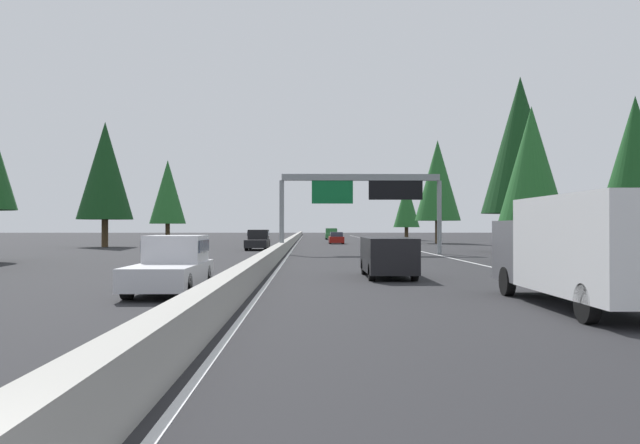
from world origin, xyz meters
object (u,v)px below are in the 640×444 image
(sedan_mid_right, at_px, (336,238))
(oncoming_near, at_px, (172,264))
(conifer_right_distant, at_px, (406,204))
(conifer_right_near, at_px, (532,167))
(sign_gantry_overhead, at_px, (363,190))
(conifer_right_far, at_px, (438,181))
(conifer_left_far, at_px, (168,192))
(box_truck_mid_center, at_px, (584,247))
(conifer_right_mid, at_px, (520,145))
(pickup_distant_a, at_px, (331,234))
(conifer_left_mid, at_px, (105,171))
(oncoming_far, at_px, (258,240))
(minivan_far_left, at_px, (388,255))
(conifer_right_foreground, at_px, (635,165))

(sedan_mid_right, height_order, oncoming_near, oncoming_near)
(conifer_right_distant, bearing_deg, conifer_right_near, 178.39)
(sedan_mid_right, bearing_deg, sign_gantry_overhead, -178.44)
(conifer_right_far, height_order, conifer_left_far, conifer_right_far)
(box_truck_mid_center, relative_size, conifer_right_mid, 0.57)
(conifer_right_far, bearing_deg, pickup_distant_a, 26.94)
(conifer_right_mid, height_order, conifer_left_far, conifer_right_mid)
(conifer_left_far, bearing_deg, conifer_left_mid, 176.78)
(conifer_right_far, xyz_separation_m, conifer_left_far, (9.96, 36.63, -0.96))
(box_truck_mid_center, relative_size, oncoming_far, 1.52)
(oncoming_far, xyz_separation_m, conifer_left_mid, (8.25, 16.77, 7.13))
(minivan_far_left, height_order, pickup_distant_a, pickup_distant_a)
(sedan_mid_right, distance_m, conifer_right_mid, 30.91)
(conifer_right_mid, height_order, conifer_right_distant, conifer_right_mid)
(oncoming_far, distance_m, conifer_right_near, 28.34)
(conifer_right_distant, bearing_deg, box_truck_mid_center, 174.56)
(sign_gantry_overhead, bearing_deg, pickup_distant_a, 0.50)
(conifer_right_mid, bearing_deg, pickup_distant_a, 15.04)
(sign_gantry_overhead, relative_size, minivan_far_left, 2.54)
(pickup_distant_a, height_order, conifer_right_mid, conifer_right_mid)
(sedan_mid_right, bearing_deg, conifer_right_far, -81.94)
(box_truck_mid_center, height_order, conifer_right_far, conifer_right_far)
(conifer_right_far, height_order, conifer_left_mid, conifer_right_far)
(oncoming_near, bearing_deg, conifer_right_near, 133.83)
(sign_gantry_overhead, bearing_deg, conifer_left_mid, 54.99)
(pickup_distant_a, xyz_separation_m, oncoming_far, (-47.25, 8.46, 0.00))
(pickup_distant_a, height_order, conifer_right_distant, conifer_right_distant)
(oncoming_far, xyz_separation_m, conifer_right_foreground, (-29.67, -20.21, 4.16))
(minivan_far_left, relative_size, conifer_right_near, 0.53)
(conifer_right_foreground, height_order, conifer_right_near, conifer_right_near)
(sign_gantry_overhead, height_order, conifer_right_foreground, conifer_right_foreground)
(conifer_right_foreground, bearing_deg, box_truck_mid_center, 148.33)
(box_truck_mid_center, bearing_deg, sign_gantry_overhead, 5.27)
(oncoming_near, xyz_separation_m, conifer_left_mid, (46.67, 17.00, 7.13))
(minivan_far_left, height_order, conifer_left_mid, conifer_left_mid)
(conifer_right_distant, height_order, conifer_left_mid, conifer_left_mid)
(oncoming_far, xyz_separation_m, conifer_right_far, (22.16, -21.21, 7.13))
(pickup_distant_a, distance_m, conifer_right_far, 29.02)
(minivan_far_left, distance_m, conifer_right_far, 56.73)
(conifer_right_mid, bearing_deg, oncoming_near, 145.60)
(sign_gantry_overhead, bearing_deg, conifer_right_foreground, -150.53)
(sign_gantry_overhead, xyz_separation_m, sedan_mid_right, (30.08, 0.82, -4.29))
(sign_gantry_overhead, height_order, oncoming_far, sign_gantry_overhead)
(pickup_distant_a, distance_m, oncoming_far, 48.00)
(sedan_mid_right, height_order, conifer_right_distant, conifer_right_distant)
(conifer_left_mid, xyz_separation_m, conifer_left_far, (23.87, -1.34, -0.96))
(conifer_left_mid, bearing_deg, conifer_right_foreground, -135.73)
(box_truck_mid_center, bearing_deg, conifer_right_foreground, -31.67)
(conifer_left_mid, bearing_deg, sign_gantry_overhead, -125.01)
(oncoming_far, distance_m, conifer_right_mid, 24.75)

